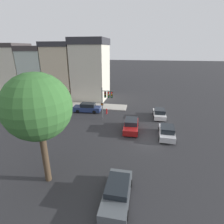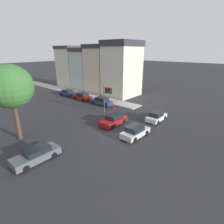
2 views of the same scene
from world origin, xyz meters
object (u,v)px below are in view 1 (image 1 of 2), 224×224
traffic_signal (107,97)px  crossing_car_3 (167,132)px  parked_car_0 (87,108)px  fire_hydrant (107,111)px  crossing_car_0 (117,192)px  crossing_car_2 (131,125)px  street_tree (38,107)px  crossing_car_1 (159,113)px  parked_car_1 (56,106)px  parked_car_2 (29,104)px

traffic_signal → crossing_car_3: traffic_signal is taller
parked_car_0 → fire_hydrant: bearing=170.9°
crossing_car_0 → crossing_car_2: size_ratio=1.01×
street_tree → crossing_car_1: (16.27, -10.28, -5.82)m
crossing_car_1 → parked_car_1: size_ratio=0.83×
crossing_car_0 → fire_hydrant: 17.90m
crossing_car_3 → parked_car_0: bearing=63.3°
street_tree → traffic_signal: bearing=-8.8°
crossing_car_3 → parked_car_1: size_ratio=0.88×
crossing_car_2 → fire_hydrant: bearing=-141.8°
street_tree → crossing_car_2: size_ratio=1.99×
parked_car_0 → traffic_signal: bearing=142.6°
parked_car_2 → fire_hydrant: 14.98m
street_tree → traffic_signal: street_tree is taller
crossing_car_0 → parked_car_1: parked_car_1 is taller
traffic_signal → parked_car_0: bearing=-130.7°
street_tree → parked_car_0: (16.80, 1.94, -5.77)m
crossing_car_1 → fire_hydrant: 8.68m
crossing_car_2 → parked_car_0: bearing=-127.7°
parked_car_1 → crossing_car_0: bearing=128.2°
crossing_car_1 → parked_car_2: (0.66, 23.64, 0.01)m
parked_car_1 → parked_car_0: bearing=179.5°
street_tree → crossing_car_1: 20.11m
street_tree → crossing_car_1: size_ratio=2.30×
crossing_car_0 → crossing_car_1: size_ratio=1.17×
traffic_signal → crossing_car_1: size_ratio=1.29×
crossing_car_3 → fire_hydrant: bearing=56.4°
crossing_car_3 → crossing_car_1: bearing=6.5°
parked_car_0 → fire_hydrant: 3.57m
crossing_car_2 → parked_car_2: crossing_car_2 is taller
traffic_signal → parked_car_1: 10.93m
crossing_car_1 → fire_hydrant: crossing_car_1 is taller
parked_car_1 → crossing_car_2: bearing=157.0°
parked_car_0 → parked_car_2: 11.43m
traffic_signal → crossing_car_2: size_ratio=1.12×
traffic_signal → crossing_car_3: bearing=58.4°
street_tree → parked_car_2: street_tree is taller
street_tree → crossing_car_0: 8.47m
crossing_car_0 → crossing_car_1: bearing=166.6°
traffic_signal → parked_car_0: (2.91, 4.09, -2.90)m
crossing_car_1 → parked_car_0: parked_car_0 is taller
crossing_car_3 → fire_hydrant: crossing_car_3 is taller
street_tree → traffic_signal: (13.89, -2.16, -2.88)m
parked_car_2 → crossing_car_1: bearing=178.5°
street_tree → crossing_car_2: street_tree is taller
crossing_car_1 → parked_car_0: size_ratio=0.83×
crossing_car_1 → crossing_car_3: 6.62m
parked_car_0 → fire_hydrant: size_ratio=5.19×
parked_car_0 → crossing_car_2: bearing=141.7°
street_tree → fire_hydrant: street_tree is taller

